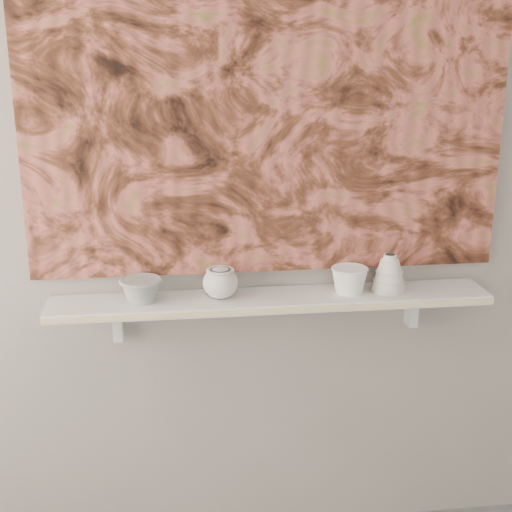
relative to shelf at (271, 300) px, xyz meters
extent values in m
plane|color=gray|center=(0.00, 0.09, 0.44)|extent=(3.60, 0.00, 3.60)
cube|color=silver|center=(0.00, 0.00, 0.00)|extent=(1.40, 0.18, 0.03)
cube|color=beige|center=(0.00, -0.09, 0.00)|extent=(1.40, 0.01, 0.02)
cube|color=silver|center=(-0.49, 0.06, -0.07)|extent=(0.03, 0.06, 0.12)
cube|color=silver|center=(0.49, 0.06, -0.07)|extent=(0.03, 0.06, 0.12)
cube|color=brown|center=(0.00, 0.08, 0.62)|extent=(1.50, 0.02, 1.10)
cube|color=black|center=(0.45, 0.07, 0.32)|extent=(0.09, 0.00, 0.08)
camera|label=1|loc=(-0.31, -2.10, 0.80)|focal=50.00mm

